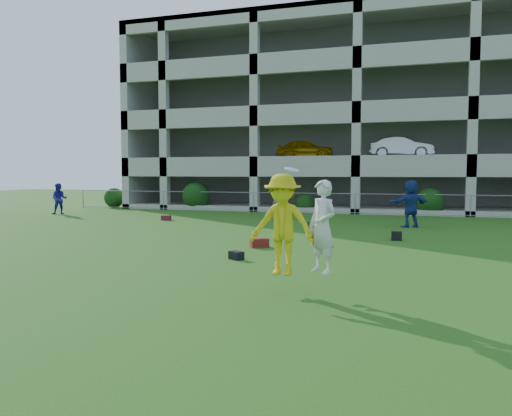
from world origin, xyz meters
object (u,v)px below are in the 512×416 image
(bystander_c, at_px, (279,200))
(crate_d, at_px, (397,236))
(frisbee_contest, at_px, (290,225))
(bystander_a, at_px, (59,199))
(bystander_d, at_px, (411,204))
(parking_garage, at_px, (370,122))

(bystander_c, height_order, crate_d, bystander_c)
(frisbee_contest, bearing_deg, bystander_a, 139.90)
(bystander_a, height_order, bystander_d, bystander_d)
(bystander_a, height_order, crate_d, bystander_a)
(bystander_d, bearing_deg, parking_garage, -115.61)
(bystander_d, height_order, crate_d, bystander_d)
(crate_d, xyz_separation_m, parking_garage, (-2.59, 19.33, 5.86))
(bystander_a, relative_size, parking_garage, 0.06)
(bystander_d, distance_m, frisbee_contest, 13.13)
(frisbee_contest, height_order, parking_garage, parking_garage)
(bystander_d, relative_size, crate_d, 5.77)
(bystander_c, xyz_separation_m, parking_garage, (3.35, 12.78, 5.04))
(bystander_c, bearing_deg, crate_d, 0.14)
(bystander_d, distance_m, crate_d, 4.56)
(crate_d, bearing_deg, bystander_a, 163.23)
(crate_d, distance_m, frisbee_contest, 8.74)
(bystander_a, xyz_separation_m, parking_garage, (15.77, 13.80, 5.14))
(bystander_d, bearing_deg, bystander_c, -55.28)
(bystander_d, relative_size, parking_garage, 0.07)
(bystander_a, relative_size, bystander_d, 0.86)
(bystander_a, height_order, parking_garage, parking_garage)
(parking_garage, bearing_deg, bystander_c, -104.68)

